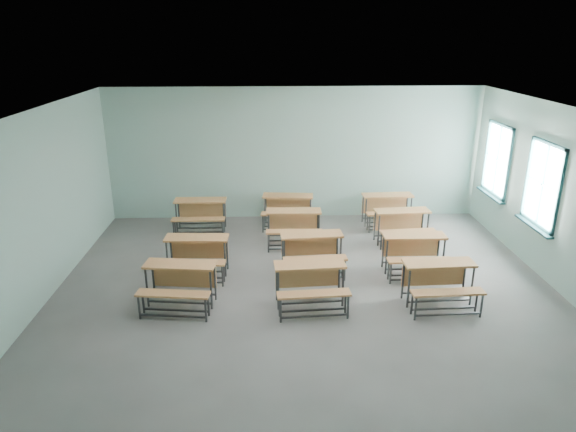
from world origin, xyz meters
The scene contains 12 objects.
room centered at (0.08, 0.03, 1.60)m, with size 9.04×8.04×3.24m.
desk_unit_r0c0 centered at (-2.16, -0.47, 0.50)m, with size 1.28×0.94×0.74m.
desk_unit_r0c1 centered at (0.03, -0.56, 0.50)m, with size 1.24×0.88×0.74m.
desk_unit_r0c2 centered at (2.20, -0.59, 0.50)m, with size 1.22×0.84×0.74m.
desk_unit_r1c0 centered at (-2.03, 0.71, 0.50)m, with size 1.23×0.86×0.74m.
desk_unit_r1c1 centered at (0.17, 0.79, 0.50)m, with size 1.24×0.87×0.74m.
desk_unit_r1c2 centered at (2.12, 0.65, 0.50)m, with size 1.20×0.81×0.74m.
desk_unit_r2c1 centered at (-0.11, 2.18, 0.50)m, with size 1.20×0.82×0.74m.
desk_unit_r2c2 centered at (2.26, 2.09, 0.50)m, with size 1.24×0.88×0.74m.
desk_unit_r3c0 centered at (-2.23, 3.03, 0.50)m, with size 1.20×0.81×0.74m.
desk_unit_r3c1 centered at (-0.20, 3.29, 0.50)m, with size 1.26×0.91×0.74m.
desk_unit_r3c2 centered at (2.19, 3.24, 0.50)m, with size 1.22×0.84×0.74m.
Camera 1 is at (-0.66, -8.21, 4.37)m, focal length 32.00 mm.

